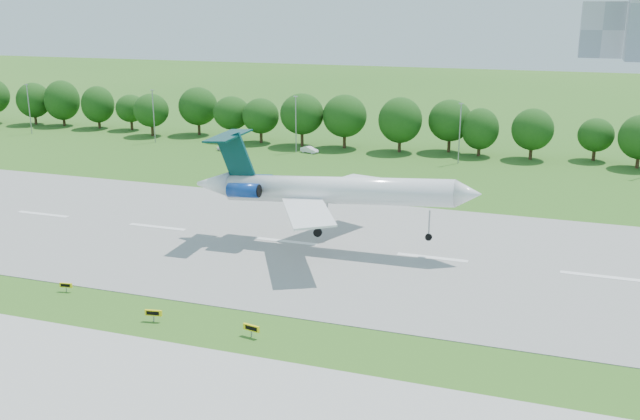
{
  "coord_description": "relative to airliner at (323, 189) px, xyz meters",
  "views": [
    {
      "loc": [
        33.94,
        -60.35,
        31.28
      ],
      "look_at": [
        7.27,
        18.0,
        7.13
      ],
      "focal_mm": 40.0,
      "sensor_mm": 36.0,
      "label": 1
    }
  ],
  "objects": [
    {
      "name": "light_poles",
      "position": [
        -7.87,
        57.08,
        -1.59
      ],
      "size": [
        175.9,
        0.25,
        12.19
      ],
      "color": "gray",
      "rests_on": "ground"
    },
    {
      "name": "ground",
      "position": [
        -5.37,
        -24.92,
        -7.93
      ],
      "size": [
        600.0,
        600.0,
        0.0
      ],
      "primitive_type": "plane",
      "color": "#215616",
      "rests_on": "ground"
    },
    {
      "name": "taxi_sign_right",
      "position": [
        1.94,
        -27.73,
        -6.99
      ],
      "size": [
        1.82,
        0.55,
        1.28
      ],
      "rotation": [
        0.0,
        0.0,
        -0.19
      ],
      "color": "gray",
      "rests_on": "ground"
    },
    {
      "name": "taxiway",
      "position": [
        -5.37,
        -42.92,
        -7.89
      ],
      "size": [
        400.0,
        23.0,
        0.08
      ],
      "primitive_type": "cube",
      "color": "#ADADA8",
      "rests_on": "ground"
    },
    {
      "name": "airliner",
      "position": [
        0.0,
        0.0,
        0.0
      ],
      "size": [
        38.48,
        28.03,
        12.77
      ],
      "rotation": [
        0.0,
        -0.05,
        0.04
      ],
      "color": "white",
      "rests_on": "ground"
    },
    {
      "name": "taxi_sign_left",
      "position": [
        -8.92,
        -27.74,
        -7.0
      ],
      "size": [
        1.81,
        0.49,
        1.27
      ],
      "rotation": [
        0.0,
        0.0,
        0.16
      ],
      "color": "gray",
      "rests_on": "ground"
    },
    {
      "name": "tree_line",
      "position": [
        -5.37,
        67.08,
        -1.74
      ],
      "size": [
        288.4,
        8.4,
        10.4
      ],
      "color": "#382314",
      "rests_on": "ground"
    },
    {
      "name": "service_vehicle_b",
      "position": [
        -40.8,
        53.1,
        -7.37
      ],
      "size": [
        3.48,
        2.02,
        1.11
      ],
      "primitive_type": "imported",
      "rotation": [
        0.0,
        0.0,
        1.34
      ],
      "color": "white",
      "rests_on": "ground"
    },
    {
      "name": "service_vehicle_a",
      "position": [
        -22.41,
        57.41,
        -7.25
      ],
      "size": [
        4.36,
        2.72,
        1.36
      ],
      "primitive_type": "imported",
      "rotation": [
        0.0,
        0.0,
        1.23
      ],
      "color": "white",
      "rests_on": "ground"
    },
    {
      "name": "taxi_sign_centre",
      "position": [
        -22.4,
        -24.11,
        -7.16
      ],
      "size": [
        1.5,
        0.38,
        1.05
      ],
      "rotation": [
        0.0,
        0.0,
        0.14
      ],
      "color": "gray",
      "rests_on": "ground"
    },
    {
      "name": "runway",
      "position": [
        -5.37,
        0.08,
        -7.89
      ],
      "size": [
        400.0,
        45.0,
        0.08
      ],
      "primitive_type": "cube",
      "color": "gray",
      "rests_on": "ground"
    }
  ]
}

